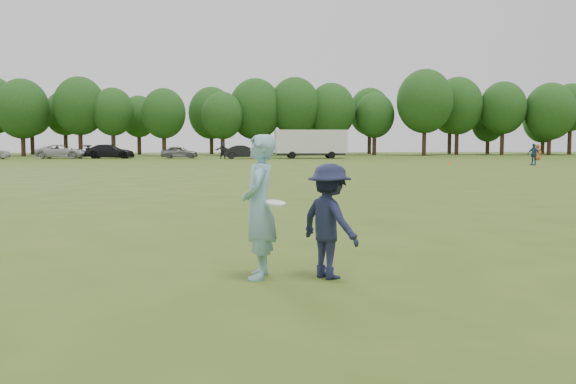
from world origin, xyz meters
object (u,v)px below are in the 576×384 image
(field_cone, at_px, (449,163))
(cargo_trailer, at_px, (311,143))
(defender, at_px, (329,221))
(player_far_d, at_px, (223,150))
(thrower, at_px, (259,207))
(car_c, at_px, (62,152))
(player_far_c, at_px, (538,152))
(car_d, at_px, (110,151))
(player_far_b, at_px, (533,154))
(car_e, at_px, (180,152))
(car_f, at_px, (243,152))

(field_cone, xyz_separation_m, cargo_trailer, (-8.98, 19.83, 1.63))
(defender, height_order, player_far_d, player_far_d)
(field_cone, bearing_deg, thrower, -113.05)
(car_c, height_order, field_cone, car_c)
(player_far_d, xyz_separation_m, field_cone, (18.81, -18.59, -0.79))
(player_far_c, bearing_deg, thrower, 104.01)
(car_d, bearing_deg, player_far_b, -118.32)
(car_d, height_order, cargo_trailer, cargo_trailer)
(car_d, relative_size, field_cone, 17.98)
(thrower, distance_m, defender, 0.98)
(car_e, bearing_deg, car_c, 91.84)
(defender, xyz_separation_m, cargo_trailer, (7.18, 60.13, 0.99))
(player_far_d, height_order, car_f, player_far_d)
(car_e, distance_m, cargo_trailer, 14.84)
(defender, height_order, cargo_trailer, cargo_trailer)
(car_f, bearing_deg, cargo_trailer, -92.72)
(thrower, relative_size, car_e, 0.48)
(thrower, distance_m, field_cone, 43.72)
(player_far_d, bearing_deg, car_d, 160.05)
(thrower, xyz_separation_m, car_e, (-6.61, 61.37, -0.28))
(car_f, distance_m, cargo_trailer, 7.68)
(player_far_c, xyz_separation_m, car_e, (-37.10, 9.68, -0.12))
(player_far_c, relative_size, cargo_trailer, 0.18)
(car_c, height_order, car_f, car_c)
(car_f, bearing_deg, player_far_c, -112.17)
(player_far_d, distance_m, car_d, 12.95)
(defender, xyz_separation_m, car_d, (-15.29, 61.70, -0.00))
(thrower, xyz_separation_m, car_c, (-19.57, 61.73, -0.21))
(defender, xyz_separation_m, car_c, (-20.53, 61.81, -0.01))
(player_far_c, bearing_deg, car_c, 33.21)
(player_far_c, relative_size, car_d, 0.30)
(cargo_trailer, bearing_deg, thrower, -97.71)
(defender, relative_size, cargo_trailer, 0.17)
(field_cone, bearing_deg, player_far_d, 135.32)
(car_c, height_order, car_d, car_d)
(thrower, xyz_separation_m, player_far_b, (23.44, 38.63, -0.12))
(car_e, bearing_deg, defender, -169.55)
(car_f, height_order, field_cone, car_f)
(player_far_b, bearing_deg, car_f, -166.00)
(player_far_c, xyz_separation_m, player_far_d, (-32.18, 7.12, 0.12))
(defender, xyz_separation_m, car_f, (-0.41, 59.46, -0.05))
(thrower, bearing_deg, car_e, -167.21)
(car_d, xyz_separation_m, field_cone, (31.44, -21.40, -0.63))
(player_far_d, bearing_deg, cargo_trailer, -0.25)
(defender, relative_size, field_cone, 5.22)
(player_far_b, bearing_deg, car_c, -152.05)
(defender, distance_m, player_far_c, 59.60)
(defender, distance_m, field_cone, 43.42)
(player_far_d, xyz_separation_m, car_d, (-12.64, 2.81, -0.16))
(thrower, height_order, field_cone, thrower)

